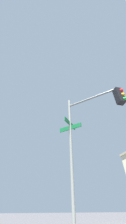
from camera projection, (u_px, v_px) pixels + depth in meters
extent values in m
cylinder|color=slate|center=(72.00, 161.00, 4.81)|extent=(0.12, 0.12, 6.40)
cylinder|color=slate|center=(91.00, 98.00, 6.03)|extent=(1.70, 1.81, 0.09)
cube|color=black|center=(119.00, 96.00, 5.28)|extent=(0.28, 0.28, 0.80)
sphere|color=red|center=(121.00, 91.00, 5.37)|extent=(0.18, 0.18, 0.18)
sphere|color=orange|center=(123.00, 95.00, 5.22)|extent=(0.18, 0.18, 0.18)
sphere|color=green|center=(125.00, 99.00, 5.07)|extent=(0.18, 0.18, 0.18)
cube|color=#0F5128|center=(70.00, 128.00, 5.73)|extent=(0.78, 0.83, 0.20)
cube|color=#0F5128|center=(70.00, 124.00, 5.86)|extent=(0.76, 0.71, 0.20)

